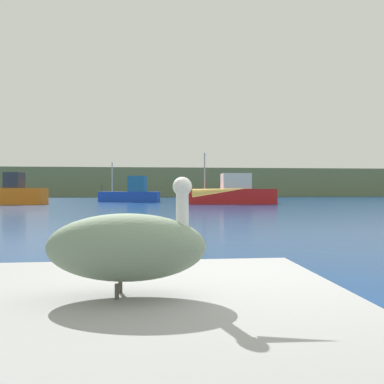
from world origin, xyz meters
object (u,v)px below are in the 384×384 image
(fishing_boat_red, at_px, (232,193))
(pelican, at_px, (128,246))
(fishing_boat_blue, at_px, (131,193))
(fishing_boat_orange, at_px, (15,193))

(fishing_boat_red, bearing_deg, pelican, 78.69)
(fishing_boat_red, bearing_deg, fishing_boat_blue, -33.72)
(fishing_boat_red, xyz_separation_m, fishing_boat_blue, (-9.24, 6.56, -0.09))
(fishing_boat_red, height_order, fishing_boat_orange, fishing_boat_orange)
(fishing_boat_orange, bearing_deg, fishing_boat_blue, -141.54)
(pelican, bearing_deg, fishing_boat_blue, 96.42)
(fishing_boat_red, relative_size, fishing_boat_orange, 1.39)
(pelican, height_order, fishing_boat_orange, fishing_boat_orange)
(pelican, relative_size, fishing_boat_blue, 0.22)
(pelican, relative_size, fishing_boat_orange, 0.25)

